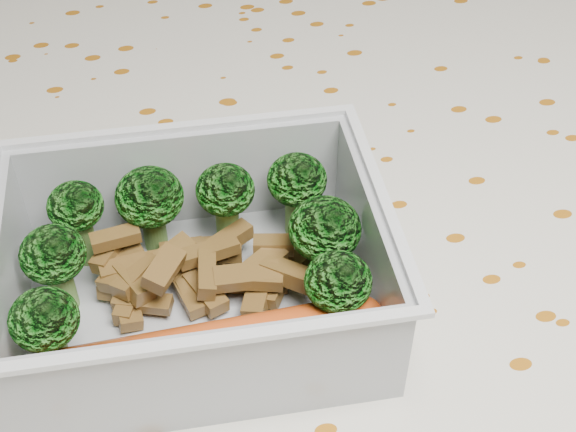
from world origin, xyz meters
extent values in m
cube|color=brown|center=(0.00, 0.00, 0.73)|extent=(1.40, 0.90, 0.04)
cube|color=silver|center=(0.00, 0.00, 0.75)|extent=(1.46, 0.96, 0.01)
cube|color=silver|center=(-0.05, -0.02, 0.76)|extent=(0.16, 0.13, 0.00)
cube|color=silver|center=(-0.04, 0.03, 0.78)|extent=(0.15, 0.01, 0.05)
cube|color=silver|center=(-0.05, -0.08, 0.78)|extent=(0.15, 0.01, 0.05)
cube|color=silver|center=(0.03, -0.03, 0.78)|extent=(0.01, 0.11, 0.05)
cube|color=silver|center=(-0.12, -0.02, 0.78)|extent=(0.01, 0.11, 0.05)
cube|color=silver|center=(-0.04, 0.04, 0.81)|extent=(0.16, 0.02, 0.00)
cube|color=silver|center=(-0.05, -0.08, 0.81)|extent=(0.16, 0.02, 0.00)
cube|color=silver|center=(0.03, -0.03, 0.81)|extent=(0.01, 0.12, 0.00)
cylinder|color=#608C3F|center=(-0.09, 0.02, 0.77)|extent=(0.01, 0.01, 0.02)
ellipsoid|color=#347A25|center=(-0.09, 0.02, 0.79)|extent=(0.02, 0.02, 0.02)
cylinder|color=#608C3F|center=(-0.06, 0.02, 0.77)|extent=(0.01, 0.01, 0.02)
ellipsoid|color=#347A25|center=(-0.06, 0.02, 0.79)|extent=(0.03, 0.03, 0.03)
cylinder|color=#608C3F|center=(-0.03, 0.01, 0.77)|extent=(0.01, 0.01, 0.02)
ellipsoid|color=#347A25|center=(-0.03, 0.01, 0.79)|extent=(0.03, 0.03, 0.02)
cylinder|color=#608C3F|center=(0.01, 0.01, 0.77)|extent=(0.01, 0.01, 0.02)
ellipsoid|color=#347A25|center=(0.01, 0.01, 0.79)|extent=(0.03, 0.03, 0.02)
cylinder|color=#608C3F|center=(-0.10, -0.01, 0.77)|extent=(0.01, 0.01, 0.02)
ellipsoid|color=#347A25|center=(-0.10, -0.01, 0.79)|extent=(0.03, 0.03, 0.02)
cylinder|color=#608C3F|center=(0.01, -0.02, 0.77)|extent=(0.01, 0.01, 0.02)
ellipsoid|color=#347A25|center=(0.01, -0.02, 0.79)|extent=(0.03, 0.03, 0.03)
cylinder|color=#608C3F|center=(-0.11, -0.04, 0.77)|extent=(0.01, 0.01, 0.02)
ellipsoid|color=#347A25|center=(-0.11, -0.04, 0.79)|extent=(0.03, 0.03, 0.02)
cylinder|color=#608C3F|center=(0.01, -0.05, 0.77)|extent=(0.01, 0.01, 0.02)
ellipsoid|color=#347A25|center=(0.01, -0.05, 0.79)|extent=(0.03, 0.03, 0.02)
cube|color=brown|center=(-0.03, 0.00, 0.77)|extent=(0.02, 0.02, 0.01)
cube|color=brown|center=(-0.08, -0.02, 0.76)|extent=(0.01, 0.03, 0.01)
cube|color=brown|center=(-0.07, -0.02, 0.77)|extent=(0.03, 0.02, 0.01)
cube|color=brown|center=(-0.07, -0.01, 0.77)|extent=(0.03, 0.02, 0.01)
cube|color=brown|center=(-0.01, -0.03, 0.77)|extent=(0.02, 0.02, 0.01)
cube|color=brown|center=(-0.01, -0.02, 0.76)|extent=(0.03, 0.02, 0.01)
cube|color=brown|center=(-0.07, -0.01, 0.77)|extent=(0.02, 0.02, 0.01)
cube|color=brown|center=(-0.08, 0.00, 0.77)|extent=(0.02, 0.02, 0.01)
cube|color=brown|center=(-0.07, -0.02, 0.76)|extent=(0.02, 0.02, 0.01)
cube|color=brown|center=(-0.04, -0.02, 0.77)|extent=(0.02, 0.03, 0.01)
cube|color=brown|center=(-0.04, -0.02, 0.76)|extent=(0.02, 0.01, 0.01)
cube|color=brown|center=(-0.03, 0.00, 0.77)|extent=(0.02, 0.02, 0.01)
cube|color=brown|center=(-0.02, -0.03, 0.77)|extent=(0.02, 0.02, 0.01)
cube|color=brown|center=(-0.08, 0.00, 0.78)|extent=(0.02, 0.01, 0.01)
cube|color=brown|center=(-0.07, -0.01, 0.77)|extent=(0.02, 0.02, 0.01)
cube|color=brown|center=(-0.02, -0.02, 0.77)|extent=(0.03, 0.01, 0.01)
cube|color=brown|center=(-0.04, 0.00, 0.77)|extent=(0.03, 0.01, 0.01)
cube|color=brown|center=(-0.02, -0.03, 0.77)|extent=(0.02, 0.03, 0.01)
cube|color=brown|center=(-0.06, 0.00, 0.77)|extent=(0.03, 0.01, 0.01)
cube|color=brown|center=(-0.07, 0.01, 0.77)|extent=(0.01, 0.02, 0.01)
cube|color=brown|center=(-0.05, 0.00, 0.77)|extent=(0.02, 0.02, 0.01)
cube|color=brown|center=(-0.08, -0.01, 0.77)|extent=(0.02, 0.02, 0.01)
cube|color=brown|center=(-0.04, -0.02, 0.77)|extent=(0.01, 0.02, 0.01)
cube|color=brown|center=(-0.06, -0.02, 0.78)|extent=(0.02, 0.02, 0.01)
cube|color=brown|center=(-0.05, 0.01, 0.76)|extent=(0.02, 0.01, 0.01)
cube|color=brown|center=(-0.02, -0.02, 0.77)|extent=(0.02, 0.02, 0.01)
cube|color=brown|center=(-0.08, -0.01, 0.77)|extent=(0.02, 0.01, 0.01)
cube|color=brown|center=(-0.02, -0.02, 0.76)|extent=(0.03, 0.02, 0.01)
cube|color=brown|center=(-0.01, -0.02, 0.76)|extent=(0.02, 0.03, 0.01)
cube|color=brown|center=(-0.01, -0.01, 0.76)|extent=(0.02, 0.02, 0.01)
cube|color=brown|center=(-0.05, -0.02, 0.76)|extent=(0.01, 0.03, 0.01)
cube|color=brown|center=(-0.01, -0.01, 0.77)|extent=(0.02, 0.01, 0.01)
cylinder|color=#C74816|center=(-0.04, -0.06, 0.77)|extent=(0.12, 0.02, 0.02)
sphere|color=#C74816|center=(0.02, -0.06, 0.77)|extent=(0.02, 0.02, 0.02)
sphere|color=#C74816|center=(-0.10, -0.06, 0.77)|extent=(0.02, 0.02, 0.02)
camera|label=1|loc=(-0.06, -0.25, 1.03)|focal=50.00mm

